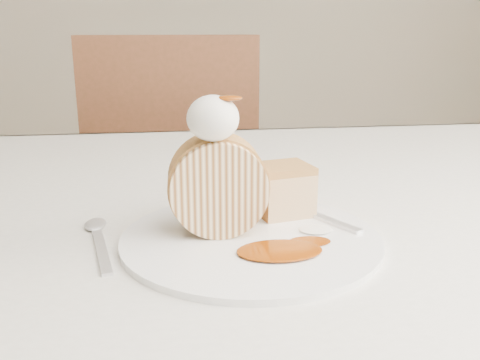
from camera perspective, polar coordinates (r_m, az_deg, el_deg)
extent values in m
cube|color=silver|center=(0.75, 3.18, -2.59)|extent=(1.40, 0.90, 0.04)
cube|color=silver|center=(1.20, -0.91, -1.21)|extent=(1.40, 0.01, 0.28)
cube|color=brown|center=(1.63, -7.24, -2.18)|extent=(0.45, 0.45, 0.04)
cube|color=brown|center=(1.37, -7.37, 5.30)|extent=(0.45, 0.05, 0.47)
cylinder|color=brown|center=(1.91, -1.37, -6.94)|extent=(0.04, 0.04, 0.44)
cylinder|color=brown|center=(1.91, -12.96, -7.44)|extent=(0.04, 0.04, 0.44)
cylinder|color=brown|center=(1.57, 0.45, -12.39)|extent=(0.04, 0.04, 0.44)
cylinder|color=brown|center=(1.56, -13.92, -13.04)|extent=(0.04, 0.04, 0.44)
cylinder|color=white|center=(0.57, 1.15, -6.30)|extent=(0.33, 0.33, 0.01)
cylinder|color=#FFE6B1|center=(0.56, -2.36, -0.59)|extent=(0.10, 0.06, 0.10)
cube|color=#B87A45|center=(0.62, 4.61, -1.36)|extent=(0.07, 0.07, 0.05)
ellipsoid|color=silver|center=(0.53, -2.90, 6.60)|extent=(0.05, 0.05, 0.05)
ellipsoid|color=#803205|center=(0.53, -1.16, 9.36)|extent=(0.03, 0.02, 0.01)
cube|color=silver|center=(0.62, 8.57, -3.93)|extent=(0.10, 0.15, 0.00)
cube|color=silver|center=(0.56, -14.53, -7.34)|extent=(0.05, 0.14, 0.00)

